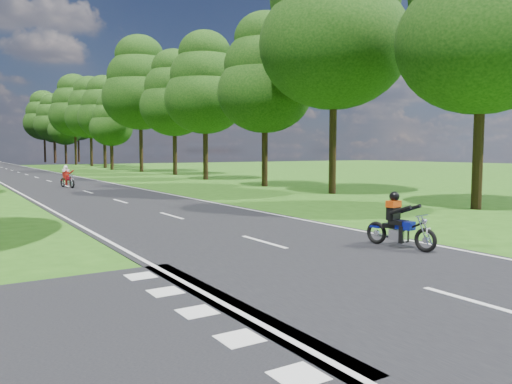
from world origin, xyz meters
TOP-DOWN VIEW (x-y plane):
  - ground at (0.00, 0.00)m, footprint 160.00×160.00m
  - main_road at (0.00, 50.00)m, footprint 7.00×140.00m
  - road_markings at (-0.14, 48.13)m, footprint 7.40×140.00m
  - treeline at (1.43, 60.06)m, footprint 40.00×115.35m
  - rider_near_blue at (2.32, -0.36)m, footprint 0.76×1.67m
  - rider_far_red at (-0.26, 24.08)m, footprint 0.88×1.75m

SIDE VIEW (x-z plane):
  - ground at x=0.00m, z-range 0.00..0.00m
  - main_road at x=0.00m, z-range 0.00..0.02m
  - road_markings at x=-0.14m, z-range 0.02..0.03m
  - rider_near_blue at x=2.32m, z-range 0.02..1.36m
  - rider_far_red at x=-0.26m, z-range 0.02..1.41m
  - treeline at x=1.43m, z-range 0.86..15.65m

